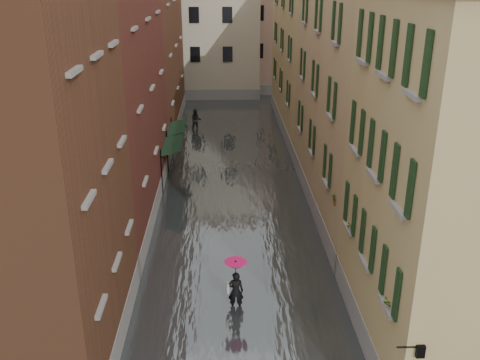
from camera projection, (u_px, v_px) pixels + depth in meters
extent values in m
plane|color=#575759|center=(240.00, 311.00, 20.03)|extent=(120.00, 120.00, 0.00)
cube|color=#484E50|center=(233.00, 180.00, 32.06)|extent=(10.00, 60.00, 0.20)
cube|color=brown|center=(2.00, 170.00, 15.54)|extent=(6.00, 8.00, 13.00)
cube|color=#5A1E1C|center=(89.00, 95.00, 25.85)|extent=(6.00, 14.00, 12.50)
cube|color=brown|center=(134.00, 40.00, 39.49)|extent=(6.00, 16.00, 14.00)
cube|color=#A58755|center=(471.00, 188.00, 16.26)|extent=(6.00, 8.00, 11.50)
cube|color=tan|center=(376.00, 88.00, 26.20)|extent=(6.00, 14.00, 13.00)
cube|color=#A58755|center=(322.00, 56.00, 40.40)|extent=(6.00, 16.00, 11.50)
cube|color=beige|center=(197.00, 27.00, 52.80)|extent=(12.00, 9.00, 13.00)
cube|color=tan|center=(285.00, 30.00, 55.13)|extent=(10.00, 9.00, 12.00)
cube|color=black|center=(172.00, 144.00, 30.59)|extent=(1.09, 3.29, 0.31)
cylinder|color=black|center=(162.00, 174.00, 29.47)|extent=(0.06, 0.06, 2.80)
cylinder|color=black|center=(167.00, 154.00, 32.52)|extent=(0.06, 0.06, 2.80)
cube|color=black|center=(177.00, 128.00, 33.80)|extent=(1.09, 3.16, 0.31)
cylinder|color=black|center=(168.00, 153.00, 32.75)|extent=(0.06, 0.06, 2.80)
cylinder|color=black|center=(172.00, 138.00, 35.68)|extent=(0.06, 0.06, 2.80)
cylinder|color=black|center=(408.00, 347.00, 13.44)|extent=(0.60, 0.05, 0.05)
cube|color=black|center=(420.00, 350.00, 13.49)|extent=(0.22, 0.22, 0.35)
cube|color=beige|center=(420.00, 350.00, 13.49)|extent=(0.14, 0.14, 0.24)
cube|color=brown|center=(392.00, 307.00, 14.92)|extent=(0.22, 0.85, 0.18)
imported|color=#265926|center=(394.00, 295.00, 14.77)|extent=(0.59, 0.51, 0.66)
cube|color=brown|center=(353.00, 231.00, 19.28)|extent=(0.22, 0.85, 0.18)
imported|color=#265926|center=(354.00, 220.00, 19.13)|extent=(0.59, 0.51, 0.66)
cube|color=brown|center=(338.00, 200.00, 21.78)|extent=(0.22, 0.85, 0.18)
imported|color=#265926|center=(339.00, 191.00, 21.63)|extent=(0.59, 0.51, 0.66)
imported|color=black|center=(236.00, 291.00, 19.82)|extent=(0.59, 0.39, 1.61)
cube|color=#BBB09B|center=(228.00, 287.00, 19.81)|extent=(0.08, 0.30, 0.38)
cylinder|color=black|center=(236.00, 279.00, 19.62)|extent=(0.02, 0.02, 1.00)
cone|color=#D60E5B|center=(236.00, 265.00, 19.41)|extent=(0.85, 0.85, 0.28)
imported|color=black|center=(196.00, 120.00, 41.60)|extent=(0.93, 0.76, 1.78)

